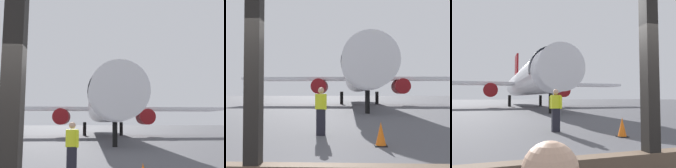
% 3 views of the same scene
% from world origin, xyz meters
% --- Properties ---
extents(ground_plane, '(220.00, 220.00, 0.00)m').
position_xyz_m(ground_plane, '(0.00, 40.00, 0.00)').
color(ground_plane, '#4C4C51').
extents(window_frame, '(7.28, 0.24, 3.72)m').
position_xyz_m(window_frame, '(0.00, 0.00, 1.35)').
color(window_frame, brown).
rests_on(window_frame, ground).
extents(airplane, '(30.19, 36.76, 10.65)m').
position_xyz_m(airplane, '(2.63, 31.38, 3.68)').
color(airplane, silver).
rests_on(airplane, ground).
extents(ground_crew_worker, '(0.45, 0.41, 1.74)m').
position_xyz_m(ground_crew_worker, '(0.23, 6.25, 0.90)').
color(ground_crew_worker, black).
rests_on(ground_crew_worker, ground).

